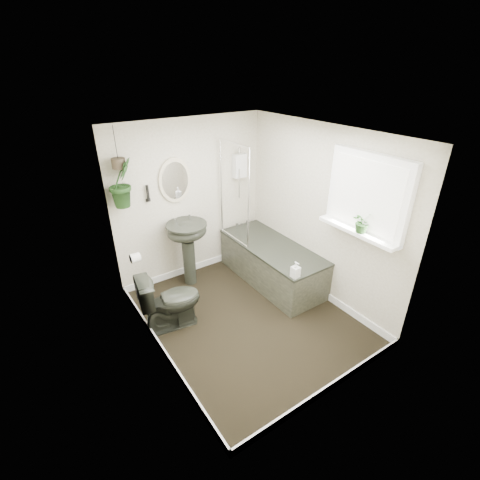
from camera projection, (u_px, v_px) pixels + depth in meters
floor at (247, 317)px, 4.48m from camera, size 2.30×2.80×0.02m
ceiling at (249, 132)px, 3.42m from camera, size 2.30×2.80×0.02m
wall_back at (191, 200)px, 4.99m from camera, size 2.30×0.02×2.30m
wall_front at (344, 300)px, 2.91m from camera, size 2.30×0.02×2.30m
wall_left at (150, 267)px, 3.37m from camera, size 0.02×2.80×2.30m
wall_right at (320, 215)px, 4.53m from camera, size 0.02×2.80×2.30m
skirting at (247, 314)px, 4.45m from camera, size 2.30×2.80×0.10m
bathtub at (272, 263)px, 5.11m from camera, size 0.72×1.72×0.58m
bath_screen at (234, 194)px, 4.85m from camera, size 0.04×0.72×1.40m
shower_box at (240, 166)px, 5.15m from camera, size 0.20×0.10×0.35m
oval_mirror at (175, 180)px, 4.68m from camera, size 0.46×0.03×0.62m
wall_sconce at (148, 193)px, 4.52m from camera, size 0.04×0.04×0.22m
toilet_roll_holder at (135, 258)px, 4.03m from camera, size 0.11×0.11×0.11m
window_recess at (368, 195)px, 3.75m from camera, size 0.08×1.00×0.90m
window_sill at (357, 231)px, 3.91m from camera, size 0.18×1.00×0.04m
window_blinds at (365, 195)px, 3.72m from camera, size 0.01×0.86×0.76m
toilet at (170, 301)px, 4.17m from camera, size 0.78×0.52×0.74m
pedestal_sink at (189, 254)px, 4.96m from camera, size 0.58×0.50×0.96m
sill_plant at (362, 222)px, 3.79m from camera, size 0.23×0.21×0.25m
hanging_plant at (122, 183)px, 4.16m from camera, size 0.41×0.38×0.59m
soap_bottle at (296, 270)px, 4.21m from camera, size 0.10×0.10×0.21m
hanging_pot at (119, 163)px, 4.05m from camera, size 0.16×0.16×0.12m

